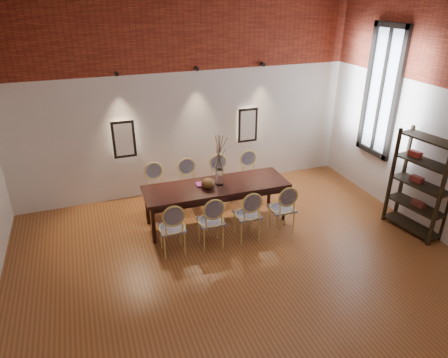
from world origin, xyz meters
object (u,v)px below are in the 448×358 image
object	(u,v)px
dining_table	(217,203)
vase	(219,177)
chair_near_a	(172,228)
chair_far_a	(157,190)
chair_near_d	(282,208)
shelving_rack	(420,185)
chair_far_c	(221,181)
chair_far_d	(251,176)
book	(203,184)
chair_far_b	(190,185)
chair_near_b	(211,221)
bowl	(208,183)
chair_near_c	(247,214)

from	to	relation	value
dining_table	vase	xyz separation A→B (m)	(0.06, -0.00, 0.53)
chair_near_a	chair_far_a	world-z (taller)	same
chair_near_d	vase	world-z (taller)	vase
vase	shelving_rack	distance (m)	3.46
chair_far_a	chair_far_c	size ratio (longest dim) A/B	1.00
chair_far_c	vase	world-z (taller)	vase
chair_far_a	shelving_rack	xyz separation A→B (m)	(4.15, -2.19, 0.43)
chair_far_d	book	distance (m)	1.37
dining_table	chair_far_c	distance (m)	0.77
book	chair_far_b	bearing A→B (deg)	98.78
chair_near_b	shelving_rack	world-z (taller)	shelving_rack
chair_near_a	vase	bearing A→B (deg)	34.03
dining_table	chair_far_a	xyz separation A→B (m)	(-0.96, 0.72, 0.09)
chair_far_a	chair_near_a	bearing A→B (deg)	90.00
dining_table	vase	size ratio (longest dim) A/B	8.64
chair_far_d	bowl	distance (m)	1.41
chair_far_a	vase	bearing A→B (deg)	145.97
chair_far_d	chair_near_d	bearing A→B (deg)	90.00
chair_far_c	bowl	world-z (taller)	chair_far_c
chair_near_d	shelving_rack	distance (m)	2.40
dining_table	bowl	distance (m)	0.50
bowl	shelving_rack	bearing A→B (deg)	-22.92
shelving_rack	bowl	bearing A→B (deg)	148.08
chair_far_c	book	size ratio (longest dim) A/B	3.62
dining_table	chair_far_c	xyz separation A→B (m)	(0.34, 0.69, 0.09)
chair_near_d	chair_far_c	size ratio (longest dim) A/B	1.00
chair_far_a	book	bearing A→B (deg)	141.14
vase	shelving_rack	xyz separation A→B (m)	(3.13, -1.47, 0.00)
chair_far_b	vase	bearing A→B (deg)	118.82
chair_far_b	book	bearing A→B (deg)	100.10
book	chair_far_d	bearing A→B (deg)	25.85
bowl	chair_near_a	bearing A→B (deg)	-142.43
chair_near_c	chair_far_b	size ratio (longest dim) A/B	1.00
chair_far_b	vase	xyz separation A→B (m)	(0.37, -0.71, 0.43)
dining_table	chair_near_c	xyz separation A→B (m)	(0.31, -0.70, 0.09)
dining_table	vase	world-z (taller)	vase
chair_near_d	shelving_rack	xyz separation A→B (m)	(2.24, -0.75, 0.43)
chair_far_a	chair_far_c	bearing A→B (deg)	180.00
chair_near_a	chair_far_a	distance (m)	1.39
dining_table	chair_near_d	world-z (taller)	chair_near_d
chair_near_a	chair_far_b	world-z (taller)	same
chair_near_a	chair_far_c	world-z (taller)	same
chair_near_c	chair_far_b	xyz separation A→B (m)	(-0.62, 1.41, 0.00)
chair_near_d	book	size ratio (longest dim) A/B	3.62
chair_near_c	bowl	distance (m)	0.89
chair_far_a	vase	size ratio (longest dim) A/B	3.13
chair_near_b	book	world-z (taller)	chair_near_b
book	chair_near_c	bearing A→B (deg)	-56.77
chair_near_c	bowl	world-z (taller)	chair_near_c
chair_far_d	shelving_rack	bearing A→B (deg)	137.13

